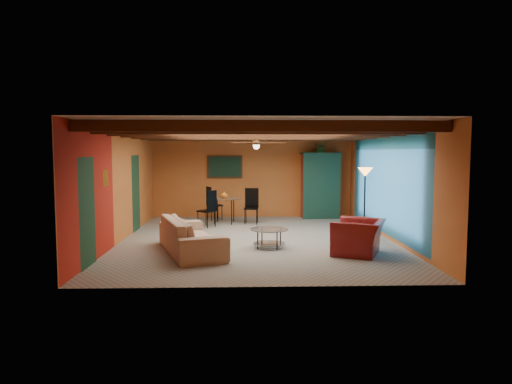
{
  "coord_description": "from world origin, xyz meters",
  "views": [
    {
      "loc": [
        -0.37,
        -11.23,
        2.15
      ],
      "look_at": [
        0.0,
        0.2,
        1.15
      ],
      "focal_mm": 32.61,
      "sensor_mm": 36.0,
      "label": 1
    }
  ],
  "objects_px": {
    "sofa": "(191,235)",
    "vase": "(224,185)",
    "potted_plant": "(321,147)",
    "dining_table": "(224,206)",
    "armoire": "(320,186)",
    "floor_lamp": "(365,203)",
    "armchair": "(359,237)",
    "coffee_table": "(269,238)"
  },
  "relations": [
    {
      "from": "armchair",
      "to": "vase",
      "type": "height_order",
      "value": "vase"
    },
    {
      "from": "potted_plant",
      "to": "vase",
      "type": "distance_m",
      "value": 3.46
    },
    {
      "from": "sofa",
      "to": "armoire",
      "type": "height_order",
      "value": "armoire"
    },
    {
      "from": "armoire",
      "to": "sofa",
      "type": "bearing_deg",
      "value": -129.75
    },
    {
      "from": "dining_table",
      "to": "armoire",
      "type": "height_order",
      "value": "armoire"
    },
    {
      "from": "armchair",
      "to": "floor_lamp",
      "type": "bearing_deg",
      "value": -173.96
    },
    {
      "from": "armchair",
      "to": "armoire",
      "type": "relative_size",
      "value": 0.54
    },
    {
      "from": "sofa",
      "to": "floor_lamp",
      "type": "relative_size",
      "value": 1.43
    },
    {
      "from": "vase",
      "to": "sofa",
      "type": "bearing_deg",
      "value": -97.99
    },
    {
      "from": "armoire",
      "to": "vase",
      "type": "bearing_deg",
      "value": -164.34
    },
    {
      "from": "sofa",
      "to": "dining_table",
      "type": "xyz_separation_m",
      "value": [
        0.56,
        4.0,
        0.16
      ]
    },
    {
      "from": "sofa",
      "to": "vase",
      "type": "height_order",
      "value": "vase"
    },
    {
      "from": "potted_plant",
      "to": "floor_lamp",
      "type": "bearing_deg",
      "value": -83.14
    },
    {
      "from": "floor_lamp",
      "to": "potted_plant",
      "type": "height_order",
      "value": "potted_plant"
    },
    {
      "from": "armoire",
      "to": "vase",
      "type": "distance_m",
      "value": 3.27
    },
    {
      "from": "dining_table",
      "to": "potted_plant",
      "type": "xyz_separation_m",
      "value": [
        3.07,
        1.12,
        1.75
      ]
    },
    {
      "from": "sofa",
      "to": "coffee_table",
      "type": "relative_size",
      "value": 2.94
    },
    {
      "from": "armoire",
      "to": "floor_lamp",
      "type": "xyz_separation_m",
      "value": [
        0.45,
        -3.74,
        -0.14
      ]
    },
    {
      "from": "sofa",
      "to": "armoire",
      "type": "distance_m",
      "value": 6.32
    },
    {
      "from": "sofa",
      "to": "potted_plant",
      "type": "relative_size",
      "value": 5.44
    },
    {
      "from": "armoire",
      "to": "potted_plant",
      "type": "bearing_deg",
      "value": 0.0
    },
    {
      "from": "coffee_table",
      "to": "vase",
      "type": "height_order",
      "value": "vase"
    },
    {
      "from": "sofa",
      "to": "floor_lamp",
      "type": "height_order",
      "value": "floor_lamp"
    },
    {
      "from": "armchair",
      "to": "potted_plant",
      "type": "height_order",
      "value": "potted_plant"
    },
    {
      "from": "armoire",
      "to": "vase",
      "type": "relative_size",
      "value": 10.11
    },
    {
      "from": "coffee_table",
      "to": "armoire",
      "type": "height_order",
      "value": "armoire"
    },
    {
      "from": "sofa",
      "to": "potted_plant",
      "type": "distance_m",
      "value": 6.57
    },
    {
      "from": "vase",
      "to": "coffee_table",
      "type": "bearing_deg",
      "value": -72.38
    },
    {
      "from": "sofa",
      "to": "armchair",
      "type": "height_order",
      "value": "sofa"
    },
    {
      "from": "floor_lamp",
      "to": "vase",
      "type": "relative_size",
      "value": 8.71
    },
    {
      "from": "floor_lamp",
      "to": "potted_plant",
      "type": "relative_size",
      "value": 3.82
    },
    {
      "from": "armchair",
      "to": "floor_lamp",
      "type": "xyz_separation_m",
      "value": [
        0.56,
        1.67,
        0.52
      ]
    },
    {
      "from": "sofa",
      "to": "vase",
      "type": "distance_m",
      "value": 4.12
    },
    {
      "from": "armchair",
      "to": "vase",
      "type": "relative_size",
      "value": 5.5
    },
    {
      "from": "sofa",
      "to": "potted_plant",
      "type": "xyz_separation_m",
      "value": [
        3.63,
        5.12,
        1.92
      ]
    },
    {
      "from": "dining_table",
      "to": "armoire",
      "type": "relative_size",
      "value": 1.0
    },
    {
      "from": "armoire",
      "to": "floor_lamp",
      "type": "height_order",
      "value": "armoire"
    },
    {
      "from": "floor_lamp",
      "to": "sofa",
      "type": "bearing_deg",
      "value": -161.29
    },
    {
      "from": "floor_lamp",
      "to": "vase",
      "type": "xyz_separation_m",
      "value": [
        -3.52,
        2.62,
        0.28
      ]
    },
    {
      "from": "dining_table",
      "to": "floor_lamp",
      "type": "xyz_separation_m",
      "value": [
        3.52,
        -2.62,
        0.35
      ]
    },
    {
      "from": "floor_lamp",
      "to": "potted_plant",
      "type": "distance_m",
      "value": 4.02
    },
    {
      "from": "sofa",
      "to": "floor_lamp",
      "type": "distance_m",
      "value": 4.34
    }
  ]
}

